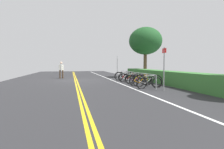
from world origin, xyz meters
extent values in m
cube|color=#2B2B2D|center=(0.00, 0.00, -0.03)|extent=(39.48, 11.86, 0.05)
cube|color=gold|center=(0.00, -0.08, 0.00)|extent=(35.53, 0.10, 0.00)
cube|color=gold|center=(0.00, 0.08, 0.00)|extent=(35.53, 0.10, 0.00)
cube|color=white|center=(0.00, 3.09, 0.00)|extent=(35.53, 0.12, 0.00)
cylinder|color=#9EA0A5|center=(-0.10, 4.19, 0.40)|extent=(0.05, 0.05, 0.80)
cylinder|color=#9EA0A5|center=(1.26, 4.19, 0.40)|extent=(0.05, 0.05, 0.80)
cylinder|color=#9EA0A5|center=(2.61, 4.19, 0.40)|extent=(0.05, 0.05, 0.80)
cylinder|color=#9EA0A5|center=(3.97, 4.19, 0.40)|extent=(0.05, 0.05, 0.80)
cylinder|color=#9EA0A5|center=(5.33, 4.19, 0.40)|extent=(0.05, 0.05, 0.80)
cylinder|color=#9EA0A5|center=(6.69, 4.19, 0.40)|extent=(0.05, 0.05, 0.80)
cylinder|color=#9EA0A5|center=(3.29, 4.19, 0.80)|extent=(6.79, 0.04, 0.04)
torus|color=black|center=(0.34, 4.75, 0.35)|extent=(0.20, 0.75, 0.76)
torus|color=black|center=(0.54, 3.68, 0.35)|extent=(0.20, 0.75, 0.76)
cylinder|color=black|center=(0.42, 4.35, 0.44)|extent=(0.15, 0.62, 0.52)
cylinder|color=black|center=(0.43, 4.28, 0.67)|extent=(0.17, 0.74, 0.07)
cylinder|color=black|center=(0.48, 3.98, 0.42)|extent=(0.07, 0.18, 0.47)
cylinder|color=black|center=(0.51, 3.87, 0.27)|extent=(0.11, 0.39, 0.19)
cylinder|color=black|center=(0.52, 3.80, 0.50)|extent=(0.09, 0.27, 0.32)
cylinder|color=black|center=(0.35, 4.70, 0.52)|extent=(0.06, 0.15, 0.34)
cube|color=black|center=(0.50, 3.91, 0.68)|extent=(0.12, 0.21, 0.05)
cylinder|color=black|center=(0.36, 4.64, 0.73)|extent=(0.46, 0.11, 0.03)
torus|color=black|center=(1.15, 4.62, 0.34)|extent=(0.20, 0.73, 0.73)
torus|color=black|center=(0.95, 3.62, 0.34)|extent=(0.20, 0.73, 0.73)
cylinder|color=white|center=(1.08, 4.25, 0.42)|extent=(0.15, 0.58, 0.50)
cylinder|color=white|center=(1.06, 4.18, 0.64)|extent=(0.17, 0.69, 0.07)
cylinder|color=white|center=(1.01, 3.91, 0.41)|extent=(0.07, 0.17, 0.45)
cylinder|color=white|center=(0.98, 3.80, 0.26)|extent=(0.11, 0.37, 0.19)
cylinder|color=white|center=(0.97, 3.73, 0.48)|extent=(0.09, 0.26, 0.31)
cylinder|color=white|center=(1.14, 4.57, 0.50)|extent=(0.06, 0.14, 0.33)
cube|color=black|center=(0.99, 3.84, 0.66)|extent=(0.12, 0.21, 0.05)
cylinder|color=white|center=(1.13, 4.52, 0.71)|extent=(0.46, 0.12, 0.03)
torus|color=black|center=(1.82, 4.68, 0.31)|extent=(0.08, 0.67, 0.67)
torus|color=black|center=(1.79, 3.66, 0.31)|extent=(0.08, 0.67, 0.67)
cylinder|color=red|center=(1.81, 4.30, 0.38)|extent=(0.06, 0.58, 0.46)
cylinder|color=red|center=(1.81, 4.23, 0.58)|extent=(0.06, 0.69, 0.07)
cylinder|color=red|center=(1.80, 3.95, 0.37)|extent=(0.04, 0.17, 0.41)
cylinder|color=red|center=(1.79, 3.84, 0.24)|extent=(0.05, 0.37, 0.17)
cylinder|color=red|center=(1.79, 3.78, 0.44)|extent=(0.04, 0.25, 0.28)
cylinder|color=red|center=(1.82, 4.63, 0.45)|extent=(0.04, 0.14, 0.30)
cube|color=black|center=(1.79, 3.89, 0.60)|extent=(0.09, 0.20, 0.05)
cylinder|color=red|center=(1.82, 4.58, 0.65)|extent=(0.46, 0.04, 0.03)
torus|color=black|center=(2.79, 4.60, 0.34)|extent=(0.25, 0.71, 0.73)
torus|color=black|center=(2.49, 3.56, 0.34)|extent=(0.25, 0.71, 0.73)
cylinder|color=white|center=(2.68, 4.21, 0.42)|extent=(0.20, 0.60, 0.50)
cylinder|color=white|center=(2.66, 4.14, 0.64)|extent=(0.24, 0.72, 0.07)
cylinder|color=white|center=(2.58, 3.86, 0.40)|extent=(0.08, 0.18, 0.45)
cylinder|color=white|center=(2.54, 3.74, 0.26)|extent=(0.14, 0.39, 0.18)
cylinder|color=white|center=(2.52, 3.68, 0.48)|extent=(0.11, 0.26, 0.31)
cylinder|color=white|center=(2.77, 4.55, 0.50)|extent=(0.07, 0.15, 0.33)
cube|color=black|center=(2.56, 3.79, 0.65)|extent=(0.13, 0.21, 0.05)
cylinder|color=white|center=(2.76, 4.50, 0.70)|extent=(0.45, 0.15, 0.03)
torus|color=black|center=(3.47, 4.77, 0.31)|extent=(0.22, 0.66, 0.67)
torus|color=black|center=(3.21, 3.81, 0.31)|extent=(0.22, 0.66, 0.67)
cylinder|color=purple|center=(3.37, 4.41, 0.38)|extent=(0.18, 0.56, 0.46)
cylinder|color=purple|center=(3.36, 4.35, 0.58)|extent=(0.21, 0.67, 0.07)
cylinder|color=purple|center=(3.29, 4.08, 0.37)|extent=(0.08, 0.17, 0.41)
cylinder|color=purple|center=(3.26, 3.98, 0.24)|extent=(0.13, 0.36, 0.17)
cylinder|color=purple|center=(3.24, 3.92, 0.44)|extent=(0.10, 0.25, 0.28)
cylinder|color=purple|center=(3.45, 4.73, 0.45)|extent=(0.07, 0.14, 0.30)
cube|color=black|center=(3.27, 4.02, 0.60)|extent=(0.13, 0.21, 0.05)
cylinder|color=purple|center=(3.44, 4.68, 0.65)|extent=(0.45, 0.14, 0.03)
torus|color=black|center=(4.10, 4.70, 0.33)|extent=(0.21, 0.70, 0.71)
torus|color=black|center=(3.86, 3.67, 0.33)|extent=(0.21, 0.70, 0.71)
cylinder|color=black|center=(4.01, 4.31, 0.41)|extent=(0.17, 0.60, 0.49)
cylinder|color=black|center=(4.00, 4.24, 0.62)|extent=(0.20, 0.71, 0.07)
cylinder|color=black|center=(3.93, 3.96, 0.39)|extent=(0.07, 0.18, 0.44)
cylinder|color=black|center=(3.91, 3.85, 0.25)|extent=(0.12, 0.38, 0.18)
cylinder|color=black|center=(3.89, 3.78, 0.47)|extent=(0.09, 0.26, 0.30)
cylinder|color=black|center=(4.09, 4.65, 0.48)|extent=(0.07, 0.14, 0.32)
cube|color=black|center=(3.92, 3.89, 0.63)|extent=(0.12, 0.21, 0.05)
cylinder|color=black|center=(4.08, 4.60, 0.69)|extent=(0.45, 0.13, 0.03)
torus|color=black|center=(4.68, 4.58, 0.34)|extent=(0.16, 0.73, 0.73)
torus|color=black|center=(4.81, 3.59, 0.34)|extent=(0.16, 0.73, 0.73)
cylinder|color=orange|center=(4.73, 4.21, 0.42)|extent=(0.11, 0.57, 0.50)
cylinder|color=orange|center=(4.74, 4.14, 0.64)|extent=(0.13, 0.68, 0.07)
cylinder|color=orange|center=(4.77, 3.87, 0.40)|extent=(0.06, 0.17, 0.45)
cylinder|color=orange|center=(4.79, 3.77, 0.26)|extent=(0.09, 0.36, 0.18)
cylinder|color=orange|center=(4.80, 3.70, 0.48)|extent=(0.07, 0.25, 0.31)
cylinder|color=orange|center=(4.68, 4.53, 0.49)|extent=(0.05, 0.14, 0.33)
cube|color=black|center=(4.78, 3.81, 0.65)|extent=(0.11, 0.21, 0.05)
cylinder|color=orange|center=(4.69, 4.48, 0.70)|extent=(0.46, 0.09, 0.03)
torus|color=black|center=(5.56, 4.78, 0.36)|extent=(0.28, 0.75, 0.77)
torus|color=black|center=(5.23, 3.73, 0.36)|extent=(0.28, 0.75, 0.77)
cylinder|color=white|center=(5.44, 4.39, 0.45)|extent=(0.22, 0.61, 0.53)
cylinder|color=white|center=(5.42, 4.32, 0.68)|extent=(0.26, 0.72, 0.07)
cylinder|color=white|center=(5.33, 4.03, 0.43)|extent=(0.09, 0.18, 0.47)
cylinder|color=white|center=(5.29, 3.92, 0.28)|extent=(0.15, 0.39, 0.19)
cylinder|color=white|center=(5.27, 3.85, 0.51)|extent=(0.11, 0.27, 0.33)
cylinder|color=white|center=(5.54, 4.73, 0.53)|extent=(0.08, 0.15, 0.35)
cube|color=black|center=(5.30, 3.96, 0.69)|extent=(0.14, 0.21, 0.05)
cylinder|color=white|center=(5.53, 4.67, 0.75)|extent=(0.45, 0.16, 0.03)
torus|color=black|center=(6.06, 4.57, 0.30)|extent=(0.13, 0.66, 0.66)
torus|color=black|center=(6.18, 3.54, 0.30)|extent=(0.13, 0.66, 0.66)
cylinder|color=black|center=(6.10, 4.19, 0.38)|extent=(0.11, 0.60, 0.45)
cylinder|color=black|center=(6.11, 4.12, 0.58)|extent=(0.12, 0.71, 0.07)
cylinder|color=black|center=(6.14, 3.83, 0.36)|extent=(0.06, 0.17, 0.41)
cylinder|color=black|center=(6.16, 3.72, 0.23)|extent=(0.08, 0.38, 0.17)
cylinder|color=black|center=(6.17, 3.65, 0.43)|extent=(0.07, 0.26, 0.28)
cylinder|color=black|center=(6.06, 4.52, 0.45)|extent=(0.05, 0.14, 0.30)
cube|color=black|center=(6.15, 3.77, 0.59)|extent=(0.10, 0.21, 0.05)
cylinder|color=black|center=(6.07, 4.47, 0.64)|extent=(0.46, 0.08, 0.03)
cylinder|color=#4C3826|center=(-2.44, -1.20, 0.41)|extent=(0.14, 0.14, 0.82)
cylinder|color=#4C3826|center=(-2.34, -1.45, 0.41)|extent=(0.14, 0.14, 0.82)
cylinder|color=silver|center=(-2.39, -1.33, 1.10)|extent=(0.32, 0.32, 0.58)
sphere|color=beige|center=(-2.39, -1.33, 1.53)|extent=(0.22, 0.22, 0.22)
cylinder|color=silver|center=(-2.47, -1.14, 1.07)|extent=(0.09, 0.09, 0.55)
cylinder|color=silver|center=(-2.31, -1.51, 1.07)|extent=(0.09, 0.09, 0.55)
cylinder|color=gray|center=(-1.06, 4.00, 1.10)|extent=(0.06, 0.06, 2.19)
cube|color=white|center=(-1.06, 4.00, 2.01)|extent=(0.36, 0.10, 0.24)
cylinder|color=gray|center=(7.20, 4.36, 1.15)|extent=(0.06, 0.06, 2.30)
cube|color=red|center=(7.20, 4.36, 2.12)|extent=(0.36, 0.03, 0.24)
cube|color=#387533|center=(4.79, 6.30, 0.46)|extent=(15.79, 1.16, 0.92)
cylinder|color=brown|center=(-1.79, 7.22, 1.27)|extent=(0.35, 0.35, 2.55)
ellipsoid|color=#1C4C21|center=(-1.79, 7.22, 3.83)|extent=(3.43, 3.43, 2.84)
camera|label=1|loc=(15.67, -0.40, 1.42)|focal=28.50mm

